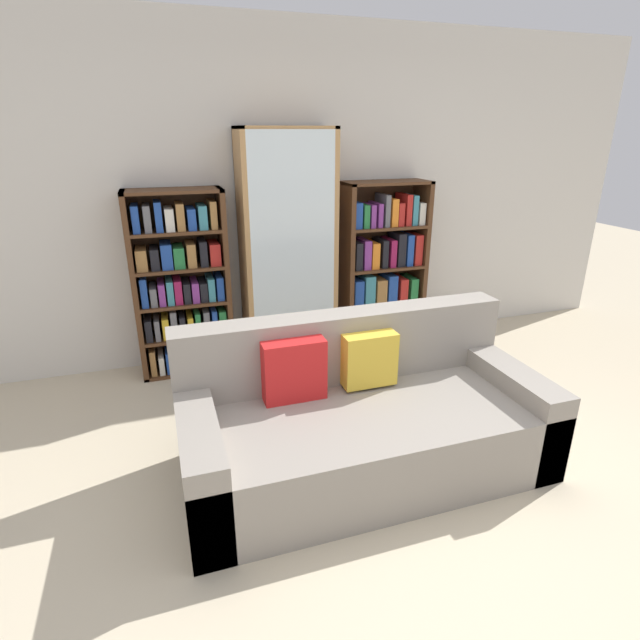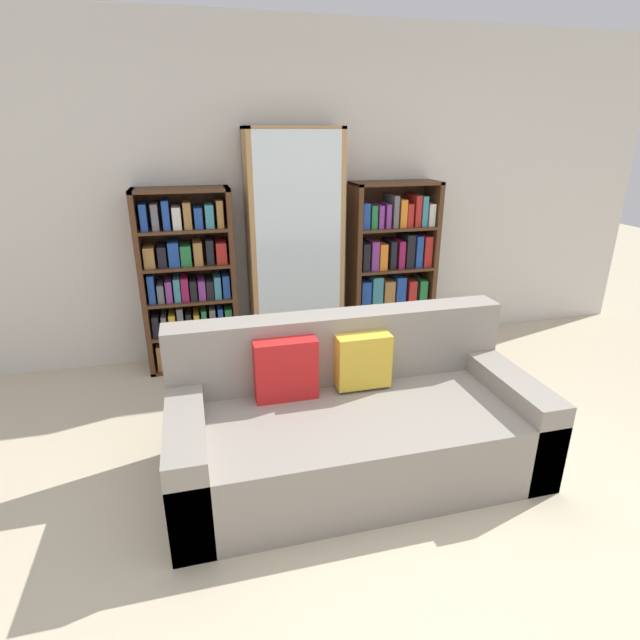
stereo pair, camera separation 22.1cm
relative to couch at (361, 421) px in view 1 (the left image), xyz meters
The scene contains 7 objects.
ground_plane 0.77m from the couch, 80.17° to the right, with size 16.00×16.00×0.00m, color beige.
wall_back 2.13m from the couch, 86.21° to the left, with size 6.63×0.06×2.70m.
couch is the anchor object (origin of this frame).
bookshelf_left 1.90m from the couch, 117.78° to the left, with size 0.74×0.32×1.47m.
display_cabinet 1.76m from the couch, 89.84° to the left, with size 0.76×0.36×1.91m.
bookshelf_right 1.91m from the couch, 61.68° to the left, with size 0.75×0.32×1.48m.
wine_bottle 1.18m from the couch, 53.57° to the left, with size 0.09×0.09×0.36m.
Camera 1 is at (-1.14, -1.59, 1.88)m, focal length 28.00 mm.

